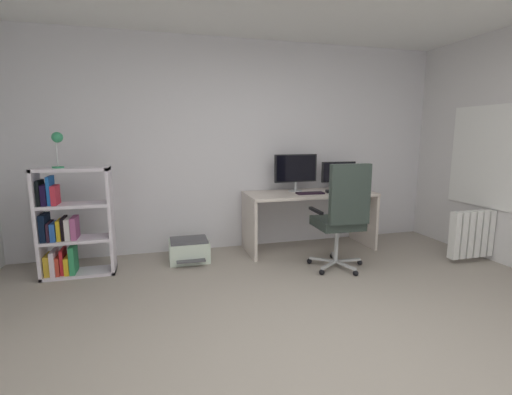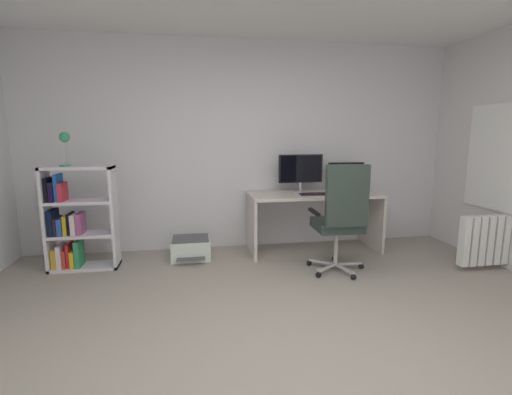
{
  "view_description": "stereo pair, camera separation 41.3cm",
  "coord_description": "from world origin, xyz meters",
  "px_view_note": "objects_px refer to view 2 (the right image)",
  "views": [
    {
      "loc": [
        -1.04,
        -1.96,
        1.46
      ],
      "look_at": [
        0.05,
        1.97,
        0.76
      ],
      "focal_mm": 25.52,
      "sensor_mm": 36.0,
      "label": 1
    },
    {
      "loc": [
        -0.64,
        -2.05,
        1.46
      ],
      "look_at": [
        0.05,
        1.97,
        0.76
      ],
      "focal_mm": 25.52,
      "sensor_mm": 36.0,
      "label": 2
    }
  ],
  "objects_px": {
    "keyboard": "(314,194)",
    "office_chair": "(341,215)",
    "desk": "(314,208)",
    "monitor_secondary": "(346,174)",
    "monitor_main": "(301,170)",
    "bookshelf": "(74,223)",
    "printer": "(191,248)",
    "computer_mouse": "(333,193)",
    "radiator": "(500,239)",
    "desk_lamp": "(65,142)"
  },
  "relations": [
    {
      "from": "computer_mouse",
      "to": "keyboard",
      "type": "bearing_deg",
      "value": -161.35
    },
    {
      "from": "monitor_secondary",
      "to": "monitor_main",
      "type": "bearing_deg",
      "value": -179.99
    },
    {
      "from": "monitor_secondary",
      "to": "desk_lamp",
      "type": "height_order",
      "value": "desk_lamp"
    },
    {
      "from": "radiator",
      "to": "monitor_main",
      "type": "bearing_deg",
      "value": 150.41
    },
    {
      "from": "desk_lamp",
      "to": "radiator",
      "type": "height_order",
      "value": "desk_lamp"
    },
    {
      "from": "computer_mouse",
      "to": "desk",
      "type": "bearing_deg",
      "value": 168.38
    },
    {
      "from": "keyboard",
      "to": "office_chair",
      "type": "xyz_separation_m",
      "value": [
        0.06,
        -0.71,
        -0.11
      ]
    },
    {
      "from": "monitor_secondary",
      "to": "printer",
      "type": "xyz_separation_m",
      "value": [
        -2.01,
        -0.2,
        -0.83
      ]
    },
    {
      "from": "computer_mouse",
      "to": "monitor_main",
      "type": "bearing_deg",
      "value": 160.31
    },
    {
      "from": "monitor_secondary",
      "to": "computer_mouse",
      "type": "xyz_separation_m",
      "value": [
        -0.25,
        -0.23,
        -0.2
      ]
    },
    {
      "from": "computer_mouse",
      "to": "printer",
      "type": "bearing_deg",
      "value": -168.16
    },
    {
      "from": "desk",
      "to": "keyboard",
      "type": "height_order",
      "value": "keyboard"
    },
    {
      "from": "office_chair",
      "to": "bookshelf",
      "type": "relative_size",
      "value": 1.04
    },
    {
      "from": "bookshelf",
      "to": "desk_lamp",
      "type": "distance_m",
      "value": 0.88
    },
    {
      "from": "keyboard",
      "to": "desk_lamp",
      "type": "bearing_deg",
      "value": -176.14
    },
    {
      "from": "desk",
      "to": "monitor_main",
      "type": "relative_size",
      "value": 2.82
    },
    {
      "from": "radiator",
      "to": "bookshelf",
      "type": "bearing_deg",
      "value": 170.27
    },
    {
      "from": "office_chair",
      "to": "desk_lamp",
      "type": "relative_size",
      "value": 3.29
    },
    {
      "from": "desk",
      "to": "office_chair",
      "type": "xyz_separation_m",
      "value": [
        0.01,
        -0.84,
        0.08
      ]
    },
    {
      "from": "keyboard",
      "to": "desk",
      "type": "bearing_deg",
      "value": 71.4
    },
    {
      "from": "desk",
      "to": "computer_mouse",
      "type": "bearing_deg",
      "value": -24.36
    },
    {
      "from": "desk_lamp",
      "to": "printer",
      "type": "distance_m",
      "value": 1.8
    },
    {
      "from": "keyboard",
      "to": "computer_mouse",
      "type": "height_order",
      "value": "computer_mouse"
    },
    {
      "from": "printer",
      "to": "keyboard",
      "type": "bearing_deg",
      "value": -2.1
    },
    {
      "from": "keyboard",
      "to": "office_chair",
      "type": "relative_size",
      "value": 0.29
    },
    {
      "from": "bookshelf",
      "to": "monitor_secondary",
      "type": "bearing_deg",
      "value": 5.59
    },
    {
      "from": "desk_lamp",
      "to": "monitor_main",
      "type": "bearing_deg",
      "value": 6.8
    },
    {
      "from": "radiator",
      "to": "office_chair",
      "type": "bearing_deg",
      "value": 175.55
    },
    {
      "from": "printer",
      "to": "office_chair",
      "type": "bearing_deg",
      "value": -26.21
    },
    {
      "from": "computer_mouse",
      "to": "office_chair",
      "type": "relative_size",
      "value": 0.08
    },
    {
      "from": "keyboard",
      "to": "radiator",
      "type": "height_order",
      "value": "keyboard"
    },
    {
      "from": "office_chair",
      "to": "bookshelf",
      "type": "height_order",
      "value": "office_chair"
    },
    {
      "from": "computer_mouse",
      "to": "desk_lamp",
      "type": "distance_m",
      "value": 3.1
    },
    {
      "from": "monitor_secondary",
      "to": "printer",
      "type": "relative_size",
      "value": 1.04
    },
    {
      "from": "monitor_secondary",
      "to": "bookshelf",
      "type": "distance_m",
      "value": 3.3
    },
    {
      "from": "bookshelf",
      "to": "printer",
      "type": "height_order",
      "value": "bookshelf"
    },
    {
      "from": "office_chair",
      "to": "radiator",
      "type": "xyz_separation_m",
      "value": [
        1.79,
        -0.14,
        -0.31
      ]
    },
    {
      "from": "keyboard",
      "to": "desk_lamp",
      "type": "distance_m",
      "value": 2.84
    },
    {
      "from": "monitor_secondary",
      "to": "keyboard",
      "type": "xyz_separation_m",
      "value": [
        -0.52,
        -0.26,
        -0.21
      ]
    },
    {
      "from": "desk",
      "to": "bookshelf",
      "type": "relative_size",
      "value": 1.44
    },
    {
      "from": "monitor_main",
      "to": "printer",
      "type": "relative_size",
      "value": 1.27
    },
    {
      "from": "monitor_main",
      "to": "monitor_secondary",
      "type": "xyz_separation_m",
      "value": [
        0.61,
        0.0,
        -0.07
      ]
    },
    {
      "from": "desk",
      "to": "office_chair",
      "type": "distance_m",
      "value": 0.84
    },
    {
      "from": "bookshelf",
      "to": "desk_lamp",
      "type": "relative_size",
      "value": 3.18
    },
    {
      "from": "monitor_main",
      "to": "monitor_secondary",
      "type": "distance_m",
      "value": 0.62
    },
    {
      "from": "monitor_secondary",
      "to": "bookshelf",
      "type": "height_order",
      "value": "bookshelf"
    },
    {
      "from": "monitor_secondary",
      "to": "bookshelf",
      "type": "xyz_separation_m",
      "value": [
        -3.26,
        -0.32,
        -0.44
      ]
    },
    {
      "from": "keyboard",
      "to": "desk_lamp",
      "type": "xyz_separation_m",
      "value": [
        -2.76,
        -0.06,
        0.64
      ]
    },
    {
      "from": "desk_lamp",
      "to": "keyboard",
      "type": "bearing_deg",
      "value": 1.31
    },
    {
      "from": "computer_mouse",
      "to": "radiator",
      "type": "height_order",
      "value": "computer_mouse"
    }
  ]
}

